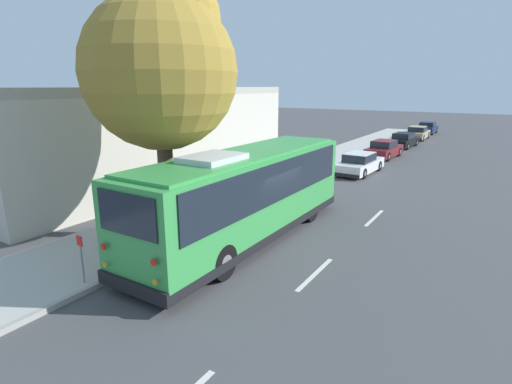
{
  "coord_description": "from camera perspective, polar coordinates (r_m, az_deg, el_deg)",
  "views": [
    {
      "loc": [
        -11.41,
        -6.83,
        5.25
      ],
      "look_at": [
        1.23,
        1.05,
        1.3
      ],
      "focal_mm": 28.0,
      "sensor_mm": 36.0,
      "label": 1
    }
  ],
  "objects": [
    {
      "name": "lane_stripe_mid",
      "position": [
        11.89,
        8.44,
        -11.51
      ],
      "size": [
        2.4,
        0.14,
        0.01
      ],
      "primitive_type": "cube",
      "color": "silver",
      "rests_on": "ground"
    },
    {
      "name": "street_tree",
      "position": [
        13.94,
        -13.21,
        17.66
      ],
      "size": [
        5.05,
        5.05,
        8.82
      ],
      "color": "brown",
      "rests_on": "sidewalk_slab"
    },
    {
      "name": "parked_sedan_black",
      "position": [
        38.07,
        20.31,
        6.91
      ],
      "size": [
        4.69,
        1.91,
        1.27
      ],
      "rotation": [
        0.0,
        0.0,
        -0.06
      ],
      "color": "black",
      "rests_on": "ground"
    },
    {
      "name": "parked_sedan_white",
      "position": [
        25.67,
        14.57,
        3.93
      ],
      "size": [
        4.64,
        1.91,
        1.28
      ],
      "rotation": [
        0.0,
        0.0,
        -0.04
      ],
      "color": "silver",
      "rests_on": "ground"
    },
    {
      "name": "parked_sedan_maroon",
      "position": [
        31.89,
        17.81,
        5.8
      ],
      "size": [
        4.53,
        1.93,
        1.32
      ],
      "rotation": [
        0.0,
        0.0,
        -0.06
      ],
      "color": "maroon",
      "rests_on": "ground"
    },
    {
      "name": "sign_post_near",
      "position": [
        11.63,
        -23.65,
        -8.74
      ],
      "size": [
        0.06,
        0.22,
        1.34
      ],
      "color": "gray",
      "rests_on": "sidewalk_slab"
    },
    {
      "name": "shuttle_bus",
      "position": [
        13.7,
        -1.36,
        0.08
      ],
      "size": [
        10.49,
        2.7,
        3.28
      ],
      "rotation": [
        0.0,
        0.0,
        0.0
      ],
      "color": "green",
      "rests_on": "ground"
    },
    {
      "name": "curb_strip",
      "position": [
        15.29,
        -5.27,
        -4.99
      ],
      "size": [
        80.0,
        0.14,
        0.15
      ],
      "primitive_type": "cube",
      "color": "#9D9A94",
      "rests_on": "ground"
    },
    {
      "name": "parked_sedan_navy",
      "position": [
        50.23,
        23.27,
        8.38
      ],
      "size": [
        4.26,
        1.81,
        1.32
      ],
      "rotation": [
        0.0,
        0.0,
        -0.01
      ],
      "color": "#19234C",
      "rests_on": "ground"
    },
    {
      "name": "sign_post_far",
      "position": [
        12.86,
        -15.95,
        -6.68
      ],
      "size": [
        0.06,
        0.06,
        1.01
      ],
      "color": "gray",
      "rests_on": "sidewalk_slab"
    },
    {
      "name": "parked_sedan_tan",
      "position": [
        44.3,
        22.06,
        7.78
      ],
      "size": [
        4.57,
        1.82,
        1.32
      ],
      "rotation": [
        0.0,
        0.0,
        -0.0
      ],
      "color": "tan",
      "rests_on": "ground"
    },
    {
      "name": "sidewalk_slab",
      "position": [
        16.51,
        -10.78,
        -3.69
      ],
      "size": [
        80.0,
        3.83,
        0.15
      ],
      "primitive_type": "cube",
      "color": "#B2AFA8",
      "rests_on": "ground"
    },
    {
      "name": "building_backdrop",
      "position": [
        23.81,
        -16.31,
        7.43
      ],
      "size": [
        18.83,
        7.61,
        5.21
      ],
      "color": "beige",
      "rests_on": "ground"
    },
    {
      "name": "ground_plane",
      "position": [
        14.3,
        0.99,
        -6.69
      ],
      "size": [
        160.0,
        160.0,
        0.0
      ],
      "primitive_type": "plane",
      "color": "#474749"
    },
    {
      "name": "lane_stripe_ahead",
      "position": [
        17.19,
        16.55,
        -3.56
      ],
      "size": [
        2.4,
        0.14,
        0.01
      ],
      "primitive_type": "cube",
      "color": "silver",
      "rests_on": "ground"
    }
  ]
}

